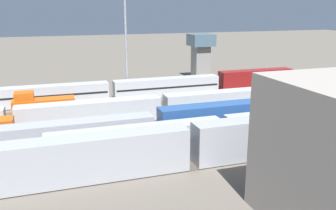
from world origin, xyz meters
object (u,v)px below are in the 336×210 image
at_px(train_on_track_3, 218,101).
at_px(light_mast_0, 125,23).
at_px(train_on_track_7, 277,135).
at_px(train_on_track_0, 100,91).
at_px(control_tower, 201,53).
at_px(train_on_track_2, 43,108).
at_px(train_on_track_5, 51,137).

bearing_deg(train_on_track_3, light_mast_0, -54.35).
relative_size(train_on_track_3, train_on_track_7, 0.96).
bearing_deg(train_on_track_0, control_tower, -151.05).
xyz_separation_m(train_on_track_2, light_mast_0, (-17.32, -12.91, 13.28)).
height_order(train_on_track_3, train_on_track_7, train_on_track_7).
relative_size(train_on_track_0, light_mast_0, 3.81).
distance_m(train_on_track_2, train_on_track_0, 14.95).
xyz_separation_m(train_on_track_2, train_on_track_5, (-1.06, 15.00, -0.06)).
bearing_deg(train_on_track_7, train_on_track_2, -40.99).
height_order(train_on_track_3, control_tower, control_tower).
bearing_deg(train_on_track_2, train_on_track_7, 139.01).
relative_size(train_on_track_0, train_on_track_7, 0.76).
bearing_deg(light_mast_0, train_on_track_2, 36.69).
distance_m(train_on_track_5, train_on_track_0, 26.95).
bearing_deg(train_on_track_5, train_on_track_0, -111.91).
bearing_deg(control_tower, train_on_track_3, 72.24).
relative_size(train_on_track_5, train_on_track_0, 0.73).
bearing_deg(train_on_track_5, light_mast_0, -120.24).
height_order(light_mast_0, control_tower, light_mast_0).
distance_m(train_on_track_3, light_mast_0, 25.77).
height_order(train_on_track_5, control_tower, control_tower).
bearing_deg(train_on_track_2, control_tower, -147.01).
bearing_deg(light_mast_0, train_on_track_5, 59.76).
height_order(train_on_track_7, control_tower, control_tower).
bearing_deg(train_on_track_5, control_tower, -133.58).
height_order(train_on_track_5, light_mast_0, light_mast_0).
relative_size(train_on_track_0, control_tower, 7.73).
distance_m(train_on_track_0, train_on_track_3, 24.25).
bearing_deg(train_on_track_2, train_on_track_5, 94.03).
relative_size(train_on_track_3, light_mast_0, 4.83).
bearing_deg(control_tower, train_on_track_0, 28.95).
xyz_separation_m(train_on_track_2, train_on_track_3, (-30.17, 5.00, -0.08)).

